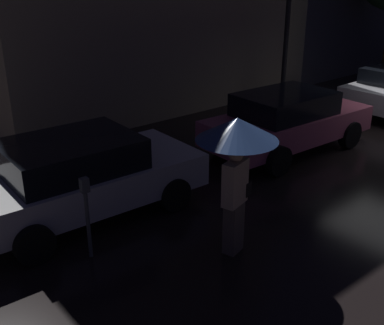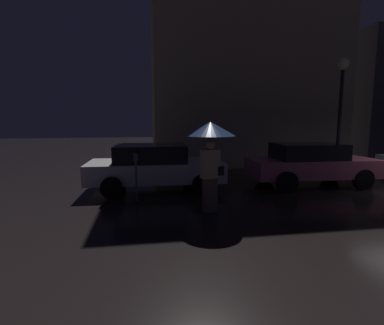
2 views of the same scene
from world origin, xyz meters
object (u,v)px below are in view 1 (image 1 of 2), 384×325
parked_car_pink (287,120)px  parking_meter (87,209)px  pedestrian_with_umbrella (237,145)px  parked_car_white (79,175)px

parked_car_pink → parking_meter: parked_car_pink is taller
pedestrian_with_umbrella → parking_meter: size_ratio=1.65×
parked_car_pink → parking_meter: size_ratio=3.23×
parked_car_white → pedestrian_with_umbrella: bearing=-62.8°
parked_car_pink → parking_meter: bearing=-167.7°
pedestrian_with_umbrella → parking_meter: bearing=-51.4°
parked_car_pink → pedestrian_with_umbrella: bearing=-147.8°
parked_car_white → pedestrian_with_umbrella: 3.02m
parked_car_white → parking_meter: bearing=-111.1°
pedestrian_with_umbrella → parking_meter: 2.37m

